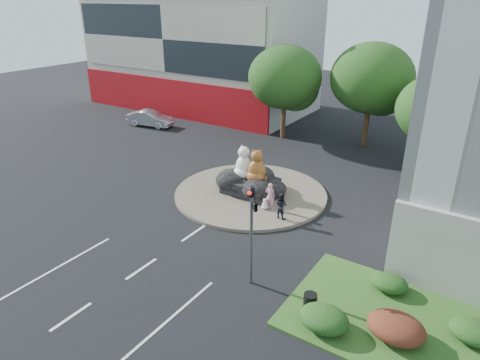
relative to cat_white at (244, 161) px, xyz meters
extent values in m
plane|color=black|center=(0.59, -10.06, -2.22)|extent=(120.00, 120.00, 0.00)
cylinder|color=brown|center=(0.59, -0.06, -2.12)|extent=(10.00, 10.00, 0.20)
cube|color=#BAB3A8|center=(-17.41, 17.94, 3.78)|extent=(25.00, 12.00, 12.00)
cube|color=#A20F15|center=(-17.41, 11.89, -0.22)|extent=(25.00, 0.30, 4.00)
cube|color=#B2AD9E|center=(-17.41, 11.84, 5.78)|extent=(24.00, 0.15, 6.50)
cube|color=#2D4B19|center=(12.59, -7.06, -2.16)|extent=(10.00, 6.00, 0.12)
cylinder|color=#382314|center=(-3.41, 11.94, -0.35)|extent=(0.44, 0.44, 3.74)
ellipsoid|color=#113611|center=(-3.41, 11.94, 3.31)|extent=(6.46, 6.46, 5.49)
sphere|color=#113611|center=(-2.61, 12.44, 2.46)|extent=(4.25, 4.25, 4.25)
sphere|color=#113611|center=(-4.11, 11.64, 2.71)|extent=(3.74, 3.74, 3.74)
cylinder|color=#382314|center=(3.59, 13.94, -0.24)|extent=(0.44, 0.44, 3.96)
ellipsoid|color=#113611|center=(3.59, 13.94, 3.63)|extent=(6.84, 6.84, 5.81)
sphere|color=#113611|center=(4.39, 14.44, 2.73)|extent=(4.50, 4.50, 4.50)
sphere|color=#113611|center=(2.89, 13.64, 3.00)|extent=(3.96, 3.96, 3.96)
cylinder|color=#382314|center=(9.59, 9.94, -0.57)|extent=(0.44, 0.44, 3.30)
ellipsoid|color=#113611|center=(9.59, 9.94, 2.66)|extent=(5.70, 5.70, 4.84)
sphere|color=#113611|center=(10.39, 10.44, 1.91)|extent=(3.75, 3.75, 3.75)
sphere|color=#113611|center=(8.89, 9.64, 2.13)|extent=(3.30, 3.30, 3.30)
ellipsoid|color=#113611|center=(9.59, -9.06, -1.65)|extent=(2.00, 1.60, 0.90)
ellipsoid|color=#4A1813|center=(12.09, -8.06, -1.60)|extent=(2.20, 1.76, 0.99)
ellipsoid|color=#113611|center=(14.59, -6.56, -1.69)|extent=(1.80, 1.44, 0.81)
ellipsoid|color=#113611|center=(11.09, -5.26, -1.74)|extent=(1.60, 1.28, 0.72)
cylinder|color=#595B60|center=(5.59, -8.06, 0.28)|extent=(0.14, 0.14, 5.00)
imported|color=black|center=(5.59, -8.06, 1.98)|extent=(0.21, 0.26, 1.30)
imported|color=black|center=(5.79, -8.06, 1.78)|extent=(0.26, 1.24, 0.50)
sphere|color=red|center=(5.59, -8.24, 2.43)|extent=(0.18, 0.18, 0.18)
cylinder|color=#595B60|center=(13.59, -2.06, 1.78)|extent=(0.18, 0.18, 8.00)
cylinder|color=#595B60|center=(12.59, -2.06, 5.78)|extent=(2.00, 0.12, 0.12)
cube|color=silver|center=(11.59, -2.06, 5.68)|extent=(0.50, 0.22, 0.12)
imported|color=#D08699|center=(2.84, -1.45, -1.17)|extent=(0.65, 0.45, 1.69)
imported|color=black|center=(3.93, -2.12, -1.23)|extent=(0.83, 0.68, 1.58)
imported|color=#B6B8BE|center=(-16.29, 8.02, -1.44)|extent=(4.95, 2.51, 1.55)
cylinder|color=black|center=(8.69, -8.41, -1.70)|extent=(0.70, 0.70, 0.80)
camera|label=1|loc=(14.04, -21.85, 10.03)|focal=32.00mm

